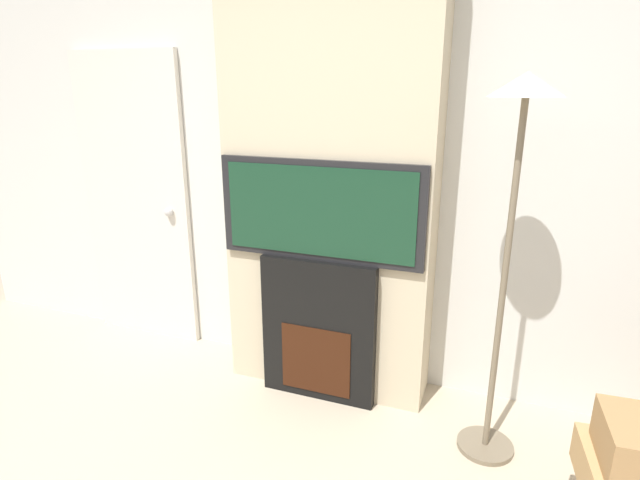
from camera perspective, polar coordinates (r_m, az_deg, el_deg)
wall_back at (r=2.95m, az=2.39°, el=9.23°), size 6.00×0.06×2.70m
chimney_breast at (r=2.77m, az=1.16°, el=8.73°), size 1.18×0.32×2.70m
fireplace at (r=2.91m, az=-0.01°, el=-10.12°), size 0.67×0.15×0.85m
television at (r=2.66m, az=-0.02°, el=3.36°), size 1.14×0.07×0.55m
floor_lamp at (r=2.30m, az=21.57°, el=7.15°), size 0.31×0.31×1.81m
entry_door at (r=3.69m, az=-20.22°, el=4.13°), size 0.83×0.09×1.98m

